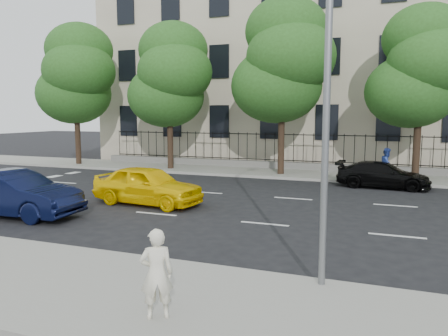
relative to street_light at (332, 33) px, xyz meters
The scene contains 16 objects.
ground 5.99m from the street_light, 144.73° to the left, with size 120.00×120.00×0.00m, color black.
near_sidewalk 6.08m from the street_light, 138.24° to the right, with size 60.00×4.00×0.15m, color gray.
far_sidewalk 16.75m from the street_light, 99.01° to the left, with size 60.00×4.00×0.15m, color gray.
lane_markings 8.67m from the street_light, 110.98° to the left, with size 49.60×4.62×0.01m, color silver, non-canonical shape.
masonry_building 25.14m from the street_light, 95.78° to the left, with size 34.60×12.11×18.50m.
iron_fence 18.21m from the street_light, 98.14° to the left, with size 30.00×0.50×2.20m.
street_light is the anchor object (origin of this frame).
tree_a 23.89m from the street_light, 140.66° to the left, with size 5.71×5.31×9.39m.
tree_b 18.99m from the street_light, 127.15° to the left, with size 5.53×5.12×8.97m.
tree_c 15.82m from the street_light, 106.43° to the left, with size 5.89×5.50×9.80m.
tree_d 15.36m from the street_light, 80.48° to the left, with size 5.34×4.94×8.84m.
yellow_taxi 10.43m from the street_light, 143.62° to the left, with size 1.80×4.48×1.53m, color #FFD000.
navy_sedan 11.95m from the street_light, 168.66° to the left, with size 1.69×4.85×1.60m, color black.
black_sedan 13.74m from the street_light, 85.74° to the left, with size 1.76×4.32×1.25m, color black.
woman_near 5.70m from the street_light, 128.52° to the right, with size 0.56×0.37×1.54m, color white.
pedestrian_far 15.23m from the street_light, 85.57° to the left, with size 0.80×0.62×1.65m, color #294097.
Camera 1 is at (3.63, -10.89, 3.57)m, focal length 35.00 mm.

